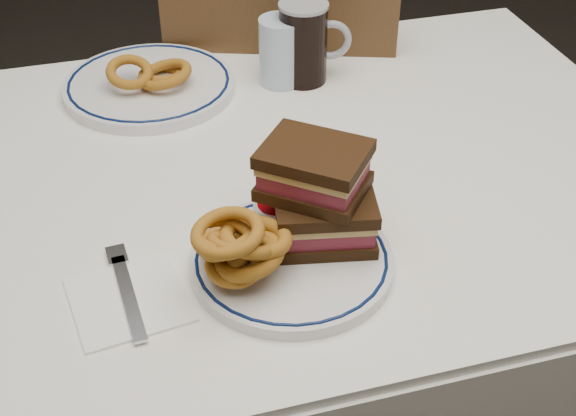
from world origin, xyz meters
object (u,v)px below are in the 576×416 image
object	(u,v)px
beer_mug	(305,42)
reuben_sandwich	(319,194)
main_plate	(291,261)
far_plate	(149,85)
chair_far	(284,129)

from	to	relation	value
beer_mug	reuben_sandwich	bearing A→B (deg)	-104.41
reuben_sandwich	beer_mug	distance (m)	0.45
main_plate	reuben_sandwich	bearing A→B (deg)	35.87
main_plate	beer_mug	world-z (taller)	beer_mug
reuben_sandwich	far_plate	size ratio (longest dim) A/B	0.56
main_plate	beer_mug	size ratio (longest dim) A/B	1.83
far_plate	main_plate	bearing A→B (deg)	-77.72
far_plate	chair_far	bearing A→B (deg)	34.26
main_plate	reuben_sandwich	distance (m)	0.09
beer_mug	far_plate	bearing A→B (deg)	173.23
chair_far	beer_mug	size ratio (longest dim) A/B	6.65
main_plate	reuben_sandwich	size ratio (longest dim) A/B	1.59
beer_mug	far_plate	distance (m)	0.27
reuben_sandwich	far_plate	xyz separation A→B (m)	(-0.15, 0.47, -0.07)
chair_far	beer_mug	distance (m)	0.39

